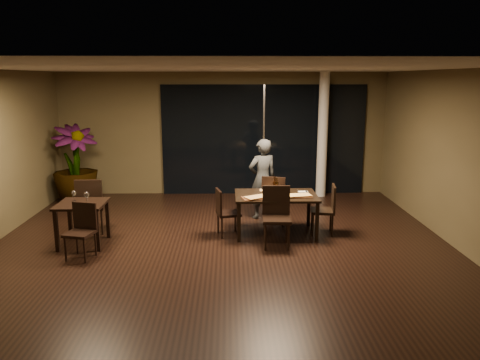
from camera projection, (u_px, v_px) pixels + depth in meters
name	position (u px, v px, depth m)	size (l,w,h in m)	color
ground	(221.00, 249.00, 7.95)	(8.00, 8.00, 0.00)	black
wall_back	(223.00, 134.00, 11.58)	(8.00, 0.10, 3.00)	brown
wall_front	(212.00, 253.00, 3.67)	(8.00, 0.10, 3.00)	brown
wall_right	(465.00, 161.00, 7.73)	(0.10, 8.00, 3.00)	brown
ceiling	(220.00, 67.00, 7.31)	(8.00, 8.00, 0.04)	silver
window_panel	(264.00, 140.00, 11.55)	(5.00, 0.06, 2.70)	black
column	(323.00, 135.00, 11.25)	(0.24, 0.24, 3.00)	silver
main_table	(276.00, 198.00, 8.61)	(1.50, 1.00, 0.75)	black
side_table	(82.00, 210.00, 8.05)	(0.80, 0.80, 0.75)	black
chair_main_far	(275.00, 198.00, 9.16)	(0.58, 0.58, 0.99)	black
chair_main_near	(276.00, 213.00, 8.04)	(0.50, 0.50, 1.03)	black
chair_main_left	(224.00, 210.00, 8.55)	(0.49, 0.49, 0.87)	black
chair_main_right	(327.00, 207.00, 8.63)	(0.48, 0.48, 0.93)	black
chair_side_far	(91.00, 203.00, 8.65)	(0.49, 0.49, 1.05)	black
chair_side_near	(82.00, 228.00, 7.51)	(0.50, 0.50, 0.89)	black
diner	(262.00, 179.00, 9.57)	(0.56, 0.37, 1.65)	#313436
potted_plant	(75.00, 164.00, 10.75)	(0.99, 0.99, 1.81)	#27531B
pizza_board_left	(259.00, 198.00, 8.33)	(0.59, 0.29, 0.01)	#4F2B19
pizza_board_right	(297.00, 196.00, 8.43)	(0.54, 0.27, 0.01)	#4B2B18
oblong_pizza_left	(259.00, 197.00, 8.33)	(0.48, 0.22, 0.02)	maroon
oblong_pizza_right	(297.00, 196.00, 8.42)	(0.49, 0.23, 0.02)	#681009
round_pizza	(268.00, 190.00, 8.89)	(0.31, 0.31, 0.01)	red
bottle_a	(275.00, 186.00, 8.59)	(0.07, 0.07, 0.33)	black
bottle_b	(277.00, 187.00, 8.57)	(0.06, 0.06, 0.27)	black
bottle_c	(277.00, 185.00, 8.67)	(0.06, 0.06, 0.29)	black
tumbler_left	(262.00, 191.00, 8.66)	(0.08, 0.08, 0.10)	white
tumbler_right	(288.00, 190.00, 8.74)	(0.08, 0.08, 0.10)	white
napkin_near	(305.00, 195.00, 8.51)	(0.18, 0.10, 0.01)	white
napkin_far	(303.00, 192.00, 8.77)	(0.18, 0.10, 0.01)	white
wine_glass_a	(74.00, 196.00, 8.12)	(0.08, 0.08, 0.18)	white
wine_glass_b	(87.00, 198.00, 7.96)	(0.09, 0.09, 0.20)	white
side_napkin	(80.00, 205.00, 7.85)	(0.18, 0.11, 0.01)	white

